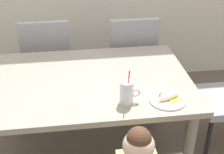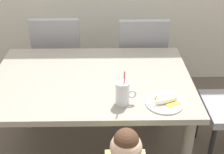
{
  "view_description": "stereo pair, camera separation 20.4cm",
  "coord_description": "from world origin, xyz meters",
  "px_view_note": "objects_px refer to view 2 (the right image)",
  "views": [
    {
      "loc": [
        -0.09,
        -1.84,
        1.84
      ],
      "look_at": [
        0.14,
        -0.1,
        0.81
      ],
      "focal_mm": 49.46,
      "sensor_mm": 36.0,
      "label": 1
    },
    {
      "loc": [
        0.11,
        -1.85,
        1.84
      ],
      "look_at": [
        0.14,
        -0.1,
        0.81
      ],
      "focal_mm": 49.46,
      "sensor_mm": 36.0,
      "label": 2
    }
  ],
  "objects_px": {
    "dining_table": "(92,89)",
    "milk_cup": "(123,94)",
    "dining_chair_left": "(59,58)",
    "snack_plate": "(164,103)",
    "dining_chair_right": "(141,59)",
    "peeled_banana": "(167,100)"
  },
  "relations": [
    {
      "from": "dining_table",
      "to": "milk_cup",
      "type": "relative_size",
      "value": 5.59
    },
    {
      "from": "peeled_banana",
      "to": "snack_plate",
      "type": "bearing_deg",
      "value": 171.99
    },
    {
      "from": "dining_table",
      "to": "dining_chair_right",
      "type": "bearing_deg",
      "value": 57.95
    },
    {
      "from": "dining_table",
      "to": "peeled_banana",
      "type": "xyz_separation_m",
      "value": [
        0.47,
        -0.33,
        0.13
      ]
    },
    {
      "from": "dining_table",
      "to": "peeled_banana",
      "type": "height_order",
      "value": "peeled_banana"
    },
    {
      "from": "dining_table",
      "to": "dining_chair_right",
      "type": "distance_m",
      "value": 0.81
    },
    {
      "from": "dining_table",
      "to": "dining_chair_right",
      "type": "xyz_separation_m",
      "value": [
        0.42,
        0.68,
        -0.11
      ]
    },
    {
      "from": "milk_cup",
      "to": "dining_table",
      "type": "bearing_deg",
      "value": 122.85
    },
    {
      "from": "dining_table",
      "to": "dining_chair_right",
      "type": "relative_size",
      "value": 1.45
    },
    {
      "from": "dining_chair_left",
      "to": "peeled_banana",
      "type": "relative_size",
      "value": 5.47
    },
    {
      "from": "dining_chair_right",
      "to": "milk_cup",
      "type": "distance_m",
      "value": 1.05
    },
    {
      "from": "milk_cup",
      "to": "peeled_banana",
      "type": "distance_m",
      "value": 0.27
    },
    {
      "from": "dining_table",
      "to": "peeled_banana",
      "type": "relative_size",
      "value": 7.92
    },
    {
      "from": "milk_cup",
      "to": "peeled_banana",
      "type": "relative_size",
      "value": 1.42
    },
    {
      "from": "dining_chair_right",
      "to": "milk_cup",
      "type": "relative_size",
      "value": 3.86
    },
    {
      "from": "dining_chair_left",
      "to": "milk_cup",
      "type": "bearing_deg",
      "value": 117.51
    },
    {
      "from": "snack_plate",
      "to": "dining_chair_left",
      "type": "bearing_deg",
      "value": 127.27
    },
    {
      "from": "dining_table",
      "to": "peeled_banana",
      "type": "distance_m",
      "value": 0.59
    },
    {
      "from": "dining_chair_left",
      "to": "dining_table",
      "type": "bearing_deg",
      "value": 114.99
    },
    {
      "from": "dining_chair_left",
      "to": "milk_cup",
      "type": "xyz_separation_m",
      "value": [
        0.54,
        -1.03,
        0.27
      ]
    },
    {
      "from": "dining_table",
      "to": "dining_chair_left",
      "type": "distance_m",
      "value": 0.8
    },
    {
      "from": "dining_chair_right",
      "to": "milk_cup",
      "type": "height_order",
      "value": "milk_cup"
    }
  ]
}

